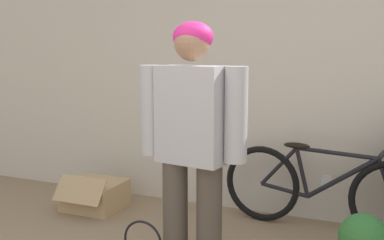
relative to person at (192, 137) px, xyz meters
name	(u,v)px	position (x,y,z in m)	size (l,w,h in m)	color
wall_back	(267,71)	(0.12, 1.46, 0.35)	(8.00, 0.07, 2.60)	beige
person	(192,137)	(0.00, 0.00, 0.00)	(0.69, 0.28, 1.65)	#4C4238
bicycle	(323,190)	(0.67, 1.17, -0.60)	(1.71, 0.46, 0.74)	black
cardboard_box	(95,195)	(-1.38, 0.92, -0.82)	(0.51, 0.56, 0.35)	tan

